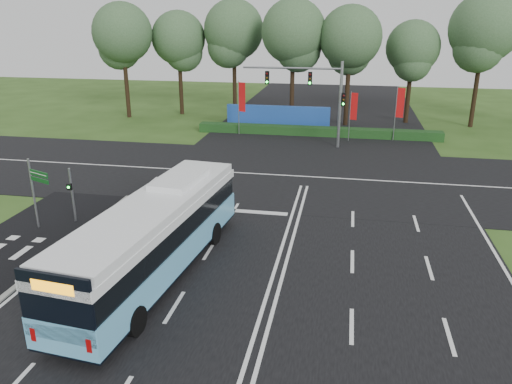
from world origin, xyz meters
TOP-DOWN VIEW (x-y plane):
  - ground at (0.00, 0.00)m, footprint 120.00×120.00m
  - road_main at (0.00, 0.00)m, footprint 20.00×120.00m
  - road_cross at (0.00, 12.00)m, footprint 120.00×14.00m
  - kerb_strip at (-10.10, -3.00)m, footprint 0.25×18.00m
  - city_bus at (-4.84, -2.74)m, footprint 3.88×12.77m
  - pedestrian_signal at (-11.27, 1.91)m, footprint 0.24×0.40m
  - street_sign at (-12.44, 0.72)m, footprint 1.36×0.63m
  - banner_flag_left at (-6.87, 23.56)m, footprint 0.70×0.26m
  - banner_flag_mid at (3.06, 22.87)m, footprint 0.61×0.25m
  - banner_flag_right at (6.93, 23.72)m, footprint 0.68×0.24m
  - traffic_light_gantry at (0.21, 20.50)m, footprint 8.41×0.28m
  - hedge at (0.00, 24.50)m, footprint 22.00×1.20m
  - blue_hoarding at (-4.00, 27.00)m, footprint 10.00×0.30m
  - eucalyptus_row at (-1.04, 31.11)m, footprint 47.98×9.59m

SIDE VIEW (x-z plane):
  - ground at x=0.00m, z-range 0.00..0.00m
  - road_main at x=0.00m, z-range 0.00..0.04m
  - road_cross at x=0.00m, z-range 0.00..0.05m
  - kerb_strip at x=-10.10m, z-range 0.00..0.12m
  - hedge at x=0.00m, z-range 0.00..0.80m
  - blue_hoarding at x=-4.00m, z-range 0.00..2.20m
  - pedestrian_signal at x=-11.27m, z-range 0.14..3.14m
  - city_bus at x=-4.84m, z-range 0.01..3.62m
  - street_sign at x=-12.44m, z-range 0.50..4.25m
  - banner_flag_mid at x=3.06m, z-range 0.67..4.98m
  - banner_flag_right at x=6.93m, z-range 0.71..5.43m
  - banner_flag_left at x=-6.87m, z-range 0.73..5.61m
  - traffic_light_gantry at x=0.21m, z-range 1.16..8.16m
  - eucalyptus_row at x=-1.04m, z-range 2.26..14.80m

